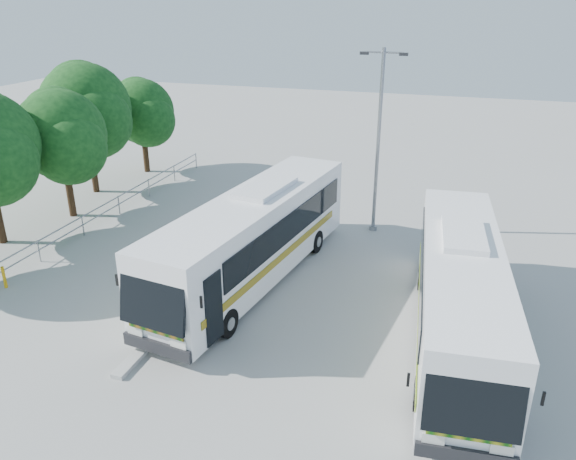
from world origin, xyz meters
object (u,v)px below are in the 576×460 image
(tree_far_e, at_px, (142,112))
(bollard, at_px, (4,277))
(coach_adjacent, at_px, (460,292))
(tree_far_c, at_px, (62,135))
(lamppost, at_px, (379,135))
(tree_far_d, at_px, (87,109))
(coach_main, at_px, (253,236))

(tree_far_e, xyz_separation_m, bollard, (2.93, -15.63, -3.44))
(coach_adjacent, bearing_deg, tree_far_c, 158.59)
(lamppost, bearing_deg, tree_far_d, 177.02)
(bollard, bearing_deg, tree_far_d, 107.98)
(lamppost, bearing_deg, coach_main, -118.69)
(tree_far_c, distance_m, coach_main, 12.32)
(tree_far_e, xyz_separation_m, lamppost, (15.64, -5.40, 0.82))
(bollard, bearing_deg, tree_far_e, 100.62)
(tree_far_c, height_order, coach_main, tree_far_c)
(tree_far_c, bearing_deg, coach_adjacent, -16.80)
(tree_far_d, relative_size, coach_main, 0.57)
(tree_far_e, bearing_deg, coach_main, -45.15)
(coach_main, bearing_deg, lamppost, 69.33)
(coach_main, bearing_deg, tree_far_c, 169.68)
(tree_far_d, bearing_deg, tree_far_c, -72.17)
(tree_far_d, bearing_deg, coach_main, -30.77)
(tree_far_e, xyz_separation_m, coach_adjacent, (19.81, -14.03, -2.09))
(bollard, bearing_deg, tree_far_c, 108.06)
(tree_far_d, relative_size, bollard, 8.15)
(tree_far_c, relative_size, bollard, 7.21)
(coach_main, xyz_separation_m, lamppost, (3.66, 6.64, 2.80))
(tree_far_c, relative_size, tree_far_e, 1.10)
(tree_far_d, xyz_separation_m, tree_far_e, (0.68, 4.50, -0.93))
(coach_adjacent, distance_m, lamppost, 10.02)
(tree_far_c, bearing_deg, tree_far_d, 107.83)
(tree_far_c, bearing_deg, bollard, -71.94)
(tree_far_d, distance_m, coach_main, 15.02)
(coach_adjacent, relative_size, lamppost, 1.41)
(tree_far_e, bearing_deg, coach_adjacent, -35.30)
(lamppost, relative_size, bollard, 9.48)
(coach_adjacent, height_order, lamppost, lamppost)
(tree_far_c, xyz_separation_m, bollard, (2.42, -7.43, -3.81))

